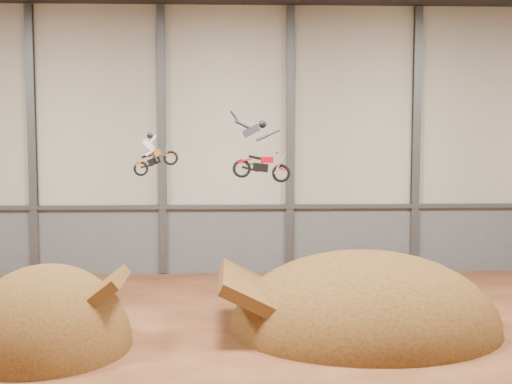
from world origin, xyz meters
TOP-DOWN VIEW (x-y plane):
  - floor at (0.00, 0.00)m, footprint 40.00×40.00m
  - back_wall at (0.00, 15.00)m, footprint 40.00×0.10m
  - lower_band_back at (0.00, 14.90)m, footprint 39.80×0.18m
  - steel_rail at (0.00, 14.75)m, footprint 39.80×0.35m
  - steel_column_1 at (-10.00, 14.80)m, footprint 0.40×0.36m
  - steel_column_2 at (-3.33, 14.80)m, footprint 0.40×0.36m
  - steel_column_3 at (3.33, 14.80)m, footprint 0.40×0.36m
  - steel_column_4 at (10.00, 14.80)m, footprint 0.40×0.36m
  - takeoff_ramp at (-6.29, 2.21)m, footprint 5.89×6.79m
  - landing_ramp at (5.29, 4.14)m, footprint 10.37×9.17m
  - fmx_rider_a at (-2.68, 5.84)m, footprint 2.35×1.16m
  - fmx_rider_b at (1.32, 5.08)m, footprint 3.29×0.96m

SIDE VIEW (x-z plane):
  - floor at x=0.00m, z-range 0.00..0.00m
  - takeoff_ramp at x=-6.29m, z-range -2.94..2.94m
  - landing_ramp at x=5.29m, z-range -2.99..2.99m
  - lower_band_back at x=0.00m, z-range 0.00..3.50m
  - steel_rail at x=0.00m, z-range 3.45..3.65m
  - fmx_rider_a at x=-2.68m, z-range 5.77..7.92m
  - fmx_rider_b at x=1.32m, z-range 5.51..8.41m
  - back_wall at x=0.00m, z-range 0.00..14.00m
  - steel_column_1 at x=-10.00m, z-range 0.05..13.95m
  - steel_column_2 at x=-3.33m, z-range 0.05..13.95m
  - steel_column_3 at x=3.33m, z-range 0.05..13.95m
  - steel_column_4 at x=10.00m, z-range 0.05..13.95m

